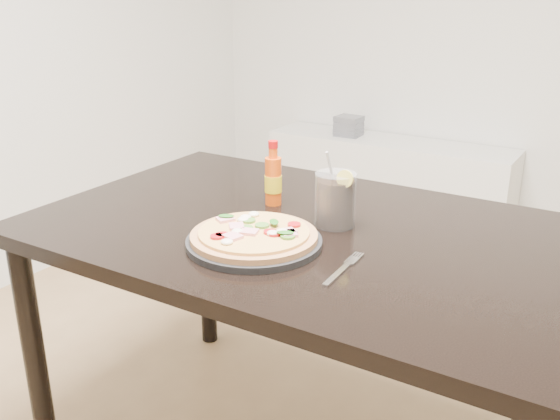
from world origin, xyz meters
The scene contains 8 objects.
dining_table centered at (-0.26, 0.12, 0.67)m, with size 1.40×0.90×0.75m.
plate centered at (-0.30, -0.05, 0.76)m, with size 0.32×0.32×0.02m, color black.
pizza centered at (-0.30, -0.05, 0.78)m, with size 0.30×0.30×0.03m.
hot_sauce_bottle centered at (-0.42, 0.22, 0.82)m, with size 0.06×0.06×0.18m.
cola_cup centered at (-0.20, 0.17, 0.82)m, with size 0.11×0.11×0.20m.
fork centered at (-0.06, -0.06, 0.75)m, with size 0.03×0.19×0.00m.
media_console centered at (-0.80, 2.07, 0.25)m, with size 1.40×0.34×0.50m, color white.
cd_stack centered at (-1.05, 2.05, 0.56)m, with size 0.14×0.12×0.11m.
Camera 1 is at (0.46, -1.19, 1.34)m, focal length 40.00 mm.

